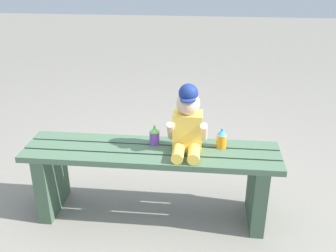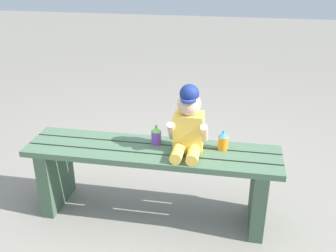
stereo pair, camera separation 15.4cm
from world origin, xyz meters
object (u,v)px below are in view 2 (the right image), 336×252
at_px(park_bench, 152,171).
at_px(sippy_cup_right, 223,140).
at_px(child_figure, 188,123).
at_px(sippy_cup_left, 156,135).

relative_size(park_bench, sippy_cup_right, 12.30).
xyz_separation_m(park_bench, child_figure, (0.21, 0.01, 0.33)).
relative_size(child_figure, sippy_cup_right, 3.26).
xyz_separation_m(child_figure, sippy_cup_left, (-0.20, 0.06, -0.12)).
bearing_deg(sippy_cup_right, sippy_cup_left, 180.00).
distance_m(child_figure, sippy_cup_left, 0.24).
relative_size(park_bench, sippy_cup_left, 12.30).
bearing_deg(park_bench, sippy_cup_right, 9.48).
distance_m(park_bench, sippy_cup_right, 0.47).
xyz_separation_m(sippy_cup_left, sippy_cup_right, (0.40, 0.00, 0.00)).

